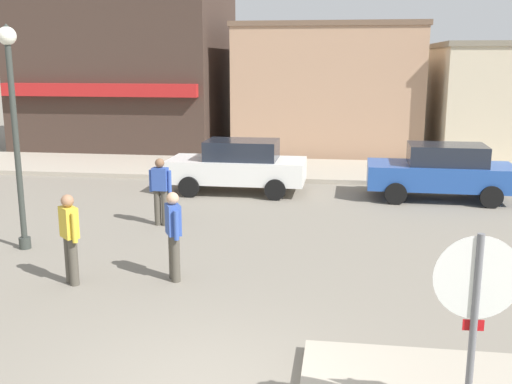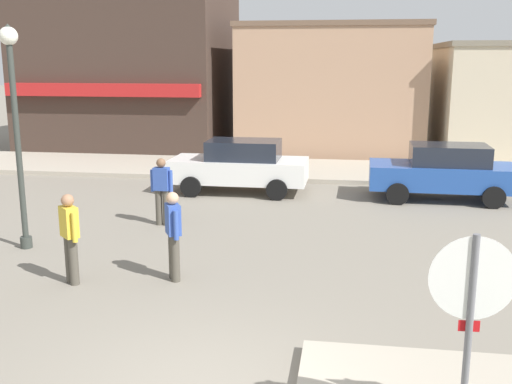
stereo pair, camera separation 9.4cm
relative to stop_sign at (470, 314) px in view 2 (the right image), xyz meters
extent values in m
cube|color=#A89E8C|center=(-2.80, 15.16, -1.44)|extent=(80.00, 4.00, 0.15)
cylinder|color=slate|center=(0.00, -0.01, -0.37)|extent=(0.07, 0.07, 2.30)
cylinder|color=red|center=(0.00, 0.01, 0.35)|extent=(0.76, 0.05, 0.76)
cylinder|color=white|center=(0.00, 0.00, 0.35)|extent=(0.82, 0.05, 0.82)
cube|color=red|center=(0.00, 0.01, -0.13)|extent=(0.20, 0.02, 0.11)
cylinder|color=#333833|center=(-7.78, 5.62, 0.58)|extent=(0.12, 0.12, 4.20)
cylinder|color=#333833|center=(-7.78, 5.62, -1.40)|extent=(0.24, 0.24, 0.24)
sphere|color=white|center=(-7.78, 5.62, 2.79)|extent=(0.36, 0.36, 0.36)
cone|color=#333833|center=(-7.78, 5.62, 2.94)|extent=(0.32, 0.32, 0.18)
cube|color=white|center=(-4.34, 11.61, -0.85)|extent=(4.01, 1.73, 0.66)
cube|color=#1E232D|center=(-4.19, 11.61, -0.24)|extent=(2.09, 1.41, 0.56)
cylinder|color=black|center=(-5.59, 10.77, -1.22)|extent=(0.60, 0.18, 0.60)
cylinder|color=black|center=(-5.58, 12.47, -1.22)|extent=(0.60, 0.18, 0.60)
cylinder|color=black|center=(-3.11, 10.75, -1.22)|extent=(0.60, 0.18, 0.60)
cylinder|color=black|center=(-3.10, 12.45, -1.22)|extent=(0.60, 0.18, 0.60)
cube|color=#234C9E|center=(1.45, 11.55, -0.85)|extent=(4.04, 1.79, 0.66)
cube|color=#1E232D|center=(1.60, 11.54, -0.24)|extent=(2.11, 1.44, 0.56)
cylinder|color=black|center=(0.19, 10.73, -1.22)|extent=(0.60, 0.19, 0.60)
cylinder|color=black|center=(0.23, 12.42, -1.22)|extent=(0.60, 0.19, 0.60)
cylinder|color=black|center=(2.67, 10.67, -1.22)|extent=(0.60, 0.19, 0.60)
cylinder|color=black|center=(2.71, 12.37, -1.22)|extent=(0.60, 0.19, 0.60)
cylinder|color=#4C473D|center=(-5.40, 7.78, -1.09)|extent=(0.16, 0.16, 0.85)
cylinder|color=#4C473D|center=(-5.58, 7.79, -1.09)|extent=(0.16, 0.16, 0.85)
cube|color=#3351A8|center=(-5.49, 7.78, -0.40)|extent=(0.37, 0.24, 0.54)
sphere|color=brown|center=(-5.49, 7.78, -0.02)|extent=(0.22, 0.22, 0.22)
cylinder|color=#3351A8|center=(-5.26, 7.77, -0.45)|extent=(0.10, 0.10, 0.52)
cylinder|color=#3351A8|center=(-5.72, 7.80, -0.45)|extent=(0.10, 0.10, 0.52)
cylinder|color=#4C473D|center=(-4.23, 4.38, -1.09)|extent=(0.16, 0.16, 0.85)
cylinder|color=#4C473D|center=(-4.14, 4.22, -1.09)|extent=(0.16, 0.16, 0.85)
cube|color=#3351A8|center=(-4.18, 4.30, -0.40)|extent=(0.37, 0.42, 0.54)
sphere|color=tan|center=(-4.18, 4.30, -0.02)|extent=(0.22, 0.22, 0.22)
cylinder|color=#3351A8|center=(-4.30, 4.50, -0.45)|extent=(0.12, 0.12, 0.52)
cylinder|color=#3351A8|center=(-4.07, 4.10, -0.45)|extent=(0.12, 0.12, 0.52)
cylinder|color=#4C473D|center=(-5.98, 3.93, -1.09)|extent=(0.16, 0.16, 0.85)
cylinder|color=#4C473D|center=(-5.85, 3.80, -1.09)|extent=(0.16, 0.16, 0.85)
cube|color=gold|center=(-5.91, 3.86, -0.40)|extent=(0.41, 0.41, 0.54)
sphere|color=#9E7051|center=(-5.91, 3.86, -0.02)|extent=(0.22, 0.22, 0.22)
cylinder|color=gold|center=(-6.08, 4.02, -0.45)|extent=(0.13, 0.13, 0.52)
cylinder|color=gold|center=(-5.74, 3.71, -0.45)|extent=(0.13, 0.13, 0.52)
cube|color=#3D2D26|center=(-10.79, 20.66, 1.96)|extent=(8.37, 7.01, 6.94)
cube|color=#B21E1E|center=(-10.79, 17.01, 1.18)|extent=(7.95, 0.40, 0.50)
cube|color=tan|center=(-1.96, 20.34, 1.03)|extent=(7.41, 5.53, 5.09)
cube|color=brown|center=(-1.96, 20.34, 3.68)|extent=(7.56, 5.64, 0.20)
camera|label=1|loc=(-1.29, -5.51, 2.34)|focal=42.00mm
camera|label=2|loc=(-1.20, -5.50, 2.34)|focal=42.00mm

